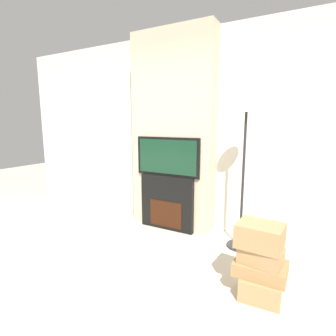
# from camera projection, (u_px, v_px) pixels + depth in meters

# --- Properties ---
(ground_plane) EXTENTS (14.00, 14.00, 0.00)m
(ground_plane) POSITION_uv_depth(u_px,v_px,m) (73.00, 297.00, 2.27)
(ground_plane) COLOR beige
(wall_back) EXTENTS (6.00, 0.06, 2.70)m
(wall_back) POSITION_uv_depth(u_px,v_px,m) (179.00, 132.00, 3.79)
(wall_back) COLOR silver
(wall_back) RESTS_ON ground_plane
(chimney_breast) EXTENTS (1.19, 0.29, 2.70)m
(chimney_breast) POSITION_uv_depth(u_px,v_px,m) (173.00, 132.00, 3.64)
(chimney_breast) COLOR beige
(chimney_breast) RESTS_ON ground_plane
(fireplace) EXTENTS (0.79, 0.15, 0.76)m
(fireplace) POSITION_uv_depth(u_px,v_px,m) (168.00, 202.00, 3.68)
(fireplace) COLOR black
(fireplace) RESTS_ON ground_plane
(television) EXTENTS (0.95, 0.07, 0.53)m
(television) POSITION_uv_depth(u_px,v_px,m) (168.00, 157.00, 3.57)
(television) COLOR black
(television) RESTS_ON fireplace
(floor_lamp) EXTENTS (0.31, 0.31, 1.70)m
(floor_lamp) POSITION_uv_depth(u_px,v_px,m) (244.00, 159.00, 2.99)
(floor_lamp) COLOR #262628
(floor_lamp) RESTS_ON ground_plane
(box_stack) EXTENTS (0.43, 0.37, 0.64)m
(box_stack) POSITION_uv_depth(u_px,v_px,m) (260.00, 261.00, 2.24)
(box_stack) COLOR tan
(box_stack) RESTS_ON ground_plane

